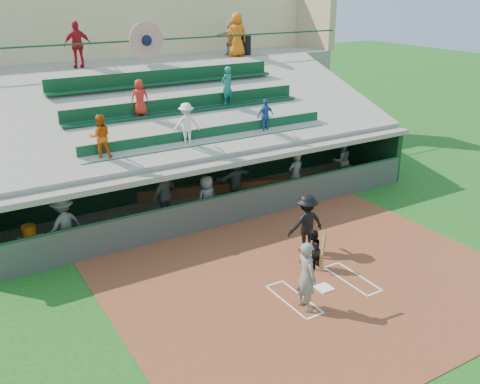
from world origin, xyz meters
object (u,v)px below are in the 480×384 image
catcher (313,250)px  water_cooler (29,232)px  white_table (32,248)px  home_plate (324,288)px  trash_bin (245,45)px  batter_at_plate (307,276)px

catcher → water_cooler: 8.44m
white_table → home_plate: bearing=-35.2°
trash_bin → batter_at_plate: bearing=-115.5°
catcher → water_cooler: size_ratio=2.96×
water_cooler → trash_bin: trash_bin is taller
catcher → white_table: catcher is taller
catcher → water_cooler: (-6.88, 4.89, 0.26)m
home_plate → white_table: (-6.45, 5.89, 0.33)m
batter_at_plate → home_plate: bearing=24.9°
home_plate → catcher: 1.30m
batter_at_plate → water_cooler: (-5.45, 6.44, -0.08)m
batter_at_plate → water_cooler: 8.43m
white_table → water_cooler: water_cooler is taller
white_table → water_cooler: 0.53m
batter_at_plate → trash_bin: bearing=64.5°
home_plate → batter_at_plate: size_ratio=0.22×
home_plate → water_cooler: bearing=137.3°
home_plate → water_cooler: water_cooler is taller
batter_at_plate → white_table: (-5.43, 6.36, -0.60)m
batter_at_plate → water_cooler: size_ratio=4.81×
batter_at_plate → white_table: batter_at_plate is taller
catcher → white_table: (-6.87, 4.81, -0.26)m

